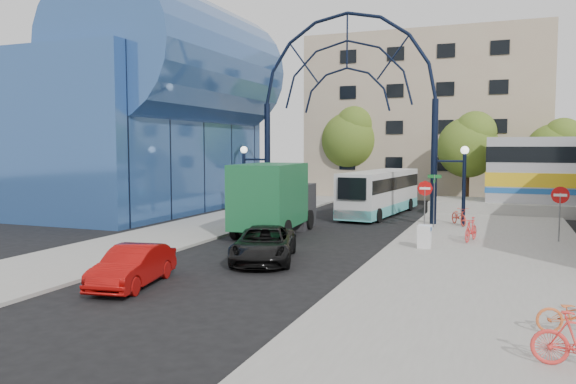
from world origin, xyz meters
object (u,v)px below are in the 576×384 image
at_px(street_name_sign, 434,190).
at_px(do_not_enter_sign, 560,201).
at_px(tree_north_b, 352,137).
at_px(black_suv, 264,244).
at_px(tree_north_c, 557,148).
at_px(city_bus, 380,192).
at_px(red_sedan, 133,266).
at_px(sandwich_board, 424,234).
at_px(bike_near_b, 471,229).
at_px(green_truck, 275,199).
at_px(gateway_arch, 347,74).
at_px(bike_near_a, 459,216).
at_px(tree_north_a, 469,144).
at_px(stop_sign, 425,193).

bearing_deg(street_name_sign, do_not_enter_sign, -24.16).
bearing_deg(tree_north_b, black_suv, -81.84).
xyz_separation_m(tree_north_c, city_bus, (-10.94, -9.91, -2.79)).
distance_m(do_not_enter_sign, city_bus, 12.69).
height_order(tree_north_b, red_sedan, tree_north_b).
xyz_separation_m(sandwich_board, black_suv, (-5.43, -4.27, -0.08)).
bearing_deg(bike_near_b, green_truck, -165.62).
height_order(gateway_arch, red_sedan, gateway_arch).
relative_size(city_bus, green_truck, 1.45).
xyz_separation_m(street_name_sign, sandwich_board, (0.40, -6.62, -1.39)).
bearing_deg(sandwich_board, red_sedan, -129.72).
relative_size(sandwich_board, tree_north_b, 0.12).
bearing_deg(tree_north_c, street_name_sign, -114.31).
xyz_separation_m(red_sedan, bike_near_a, (8.50, 17.32, -0.02)).
distance_m(green_truck, red_sedan, 11.57).
bearing_deg(tree_north_b, tree_north_c, -7.12).
bearing_deg(bike_near_a, green_truck, -172.28).
xyz_separation_m(sandwich_board, tree_north_b, (-9.48, 23.95, 4.52)).
xyz_separation_m(do_not_enter_sign, tree_north_a, (-4.88, 15.93, 2.63)).
distance_m(city_bus, red_sedan, 21.60).
height_order(gateway_arch, green_truck, gateway_arch).
height_order(tree_north_c, city_bus, tree_north_c).
xyz_separation_m(sandwich_board, tree_north_a, (0.52, 19.95, 3.86)).
xyz_separation_m(tree_north_c, bike_near_a, (-5.74, -13.93, -3.66)).
bearing_deg(tree_north_b, green_truck, -85.22).
xyz_separation_m(green_truck, red_sedan, (-0.06, -11.51, -1.14)).
distance_m(green_truck, black_suv, 6.96).
bearing_deg(city_bus, tree_north_c, 47.91).
bearing_deg(bike_near_b, tree_north_b, 129.53).
bearing_deg(city_bus, tree_north_b, 118.73).
bearing_deg(do_not_enter_sign, tree_north_c, 86.42).
relative_size(tree_north_c, bike_near_a, 3.47).
bearing_deg(sandwich_board, tree_north_a, 88.50).
height_order(tree_north_b, city_bus, tree_north_b).
xyz_separation_m(green_truck, black_suv, (2.23, -6.49, -1.11)).
distance_m(green_truck, bike_near_a, 10.31).
bearing_deg(red_sedan, green_truck, 79.37).
bearing_deg(bike_near_b, red_sedan, -116.49).
relative_size(gateway_arch, tree_north_c, 2.10).
relative_size(stop_sign, street_name_sign, 0.89).
height_order(gateway_arch, tree_north_a, gateway_arch).
height_order(red_sedan, bike_near_b, red_sedan).
distance_m(tree_north_a, bike_near_a, 12.58).
relative_size(stop_sign, black_suv, 0.52).
bearing_deg(tree_north_a, red_sedan, -105.74).
relative_size(gateway_arch, bike_near_b, 7.59).
xyz_separation_m(tree_north_b, red_sedan, (1.76, -33.24, -4.63)).
distance_m(sandwich_board, bike_near_a, 8.06).
height_order(do_not_enter_sign, bike_near_a, do_not_enter_sign).
bearing_deg(green_truck, city_bus, 67.08).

